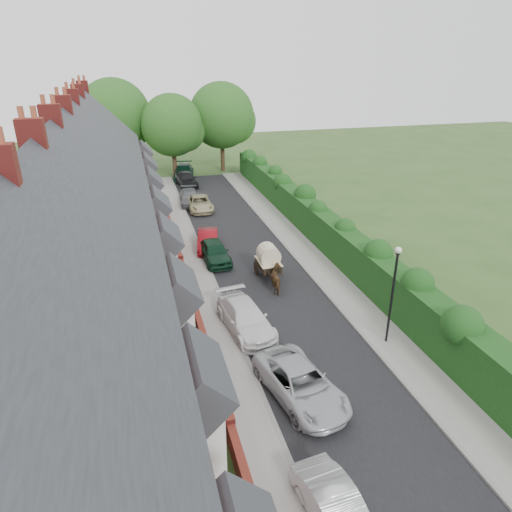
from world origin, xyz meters
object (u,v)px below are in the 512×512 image
Objects in this scene: car_grey at (190,197)px; horse_cart at (268,259)px; lamppost at (394,284)px; car_green at (214,251)px; car_silver_b at (301,384)px; car_black at (186,179)px; horse at (278,279)px; car_white at (245,318)px; car_red at (208,240)px; car_beige at (199,203)px.

horse_cart is (2.71, -16.81, 0.60)m from car_grey.
car_green is (-6.35, 11.87, -2.57)m from lamppost.
car_silver_b is at bearing -155.16° from lamppost.
car_black reaches higher than car_green.
car_silver_b is at bearing 81.73° from horse.
car_green is (0.05, 8.87, 0.02)m from car_white.
car_white is 1.21× the size of car_red.
lamppost is 13.70m from car_green.
car_silver_b is 1.10× the size of car_black.
horse is (2.92, -7.56, 0.10)m from car_red.
car_grey is at bearing 99.16° from horse_cart.
lamppost is at bearing -67.94° from horse_cart.
horse_cart is (2.87, -3.27, 0.53)m from car_green.
horse is (-3.48, 6.64, -2.53)m from lamppost.
car_green reaches higher than car_white.
car_silver_b reaches higher than car_beige.
lamppost is 1.20× the size of car_green.
horse_cart is (2.17, -23.39, 0.49)m from car_black.
car_white is 6.33m from horse_cart.
car_black is 25.44m from horse.
car_white is at bearing -86.42° from car_grey.
lamppost is 1.13× the size of car_beige.
lamppost is 6.55m from car_silver_b.
car_white is 2.70× the size of horse.
horse is (2.92, 3.64, 0.05)m from car_white.
car_white is at bearing 55.14° from horse.
lamppost reaches higher than car_beige.
car_black reaches higher than car_white.
car_green is at bearing 131.26° from horse_cart.
car_grey is (0.16, 13.53, -0.07)m from car_green.
car_red is (-6.40, 14.20, -2.63)m from lamppost.
car_green is (-0.90, 14.39, 0.03)m from car_silver_b.
horse is at bearing -77.67° from car_grey.
lamppost is 7.53m from car_white.
car_white is at bearing -78.96° from car_red.
lamppost is 32.58m from car_black.
car_red is at bearing 82.51° from car_white.
horse is (2.17, -25.35, -0.01)m from car_black.
car_silver_b is 11.31m from horse_cart.
car_black is (0.74, 28.98, 0.07)m from car_white.
horse is (2.09, -16.76, 0.13)m from car_beige.
lamppost is 24.20m from car_beige.
car_red is 8.11m from horse.
car_silver_b is 1.11× the size of car_grey.
car_red is 0.89× the size of car_beige.
car_beige is at bearing 80.20° from car_white.
horse is at bearing -91.39° from car_black.
car_white is at bearing 154.89° from lamppost.
car_red is (-0.95, 16.73, -0.03)m from car_silver_b.
horse_cart reaches higher than car_grey.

